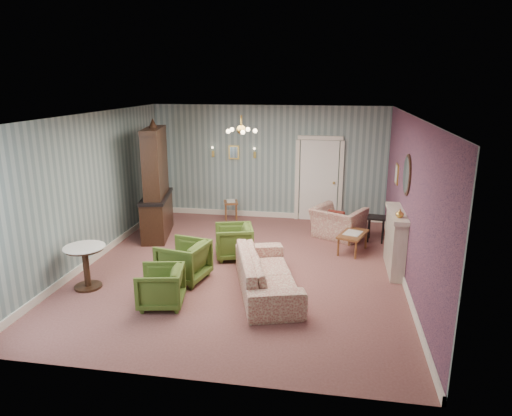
% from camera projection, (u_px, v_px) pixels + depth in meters
% --- Properties ---
extents(floor, '(7.00, 7.00, 0.00)m').
position_uv_depth(floor, '(242.00, 268.00, 8.93)').
color(floor, brown).
rests_on(floor, ground).
extents(ceiling, '(7.00, 7.00, 0.00)m').
position_uv_depth(ceiling, '(241.00, 115.00, 8.15)').
color(ceiling, white).
rests_on(ceiling, ground).
extents(wall_back, '(6.00, 0.00, 6.00)m').
position_uv_depth(wall_back, '(268.00, 163.00, 11.87)').
color(wall_back, slate).
rests_on(wall_back, ground).
extents(wall_front, '(6.00, 0.00, 6.00)m').
position_uv_depth(wall_front, '(181.00, 268.00, 5.22)').
color(wall_front, slate).
rests_on(wall_front, ground).
extents(wall_left, '(0.00, 7.00, 7.00)m').
position_uv_depth(wall_left, '(91.00, 189.00, 9.02)').
color(wall_left, slate).
rests_on(wall_left, ground).
extents(wall_right, '(0.00, 7.00, 7.00)m').
position_uv_depth(wall_right, '(410.00, 202.00, 8.06)').
color(wall_right, slate).
rests_on(wall_right, ground).
extents(wall_right_floral, '(0.00, 7.00, 7.00)m').
position_uv_depth(wall_right_floral, '(409.00, 202.00, 8.06)').
color(wall_right_floral, '#A45261').
rests_on(wall_right_floral, ground).
extents(door, '(1.12, 0.12, 2.16)m').
position_uv_depth(door, '(319.00, 179.00, 11.72)').
color(door, white).
rests_on(door, floor).
extents(olive_chair_a, '(0.77, 0.80, 0.71)m').
position_uv_depth(olive_chair_a, '(161.00, 285.00, 7.35)').
color(olive_chair_a, '#445E20').
rests_on(olive_chair_a, floor).
extents(olive_chair_b, '(0.88, 0.92, 0.80)m').
position_uv_depth(olive_chair_b, '(184.00, 259.00, 8.30)').
color(olive_chair_b, '#445E20').
rests_on(olive_chair_b, floor).
extents(olive_chair_c, '(0.86, 0.89, 0.75)m').
position_uv_depth(olive_chair_c, '(234.00, 240.00, 9.35)').
color(olive_chair_c, '#445E20').
rests_on(olive_chair_c, floor).
extents(sofa_chintz, '(1.29, 2.38, 0.89)m').
position_uv_depth(sofa_chintz, '(267.00, 267.00, 7.83)').
color(sofa_chintz, brown).
rests_on(sofa_chintz, floor).
extents(wingback_chair, '(1.28, 1.12, 0.94)m').
position_uv_depth(wingback_chair, '(338.00, 218.00, 10.54)').
color(wingback_chair, brown).
rests_on(wingback_chair, floor).
extents(dresser, '(0.86, 1.66, 2.64)m').
position_uv_depth(dresser, '(155.00, 180.00, 10.45)').
color(dresser, black).
rests_on(dresser, floor).
extents(fireplace, '(0.30, 1.40, 1.16)m').
position_uv_depth(fireplace, '(395.00, 241.00, 8.69)').
color(fireplace, beige).
rests_on(fireplace, floor).
extents(mantel_vase, '(0.15, 0.15, 0.15)m').
position_uv_depth(mantel_vase, '(400.00, 213.00, 8.14)').
color(mantel_vase, gold).
rests_on(mantel_vase, fireplace).
extents(oval_mirror, '(0.04, 0.76, 0.84)m').
position_uv_depth(oval_mirror, '(407.00, 175.00, 8.34)').
color(oval_mirror, white).
rests_on(oval_mirror, wall_right).
extents(framed_print, '(0.04, 0.34, 0.42)m').
position_uv_depth(framed_print, '(397.00, 174.00, 9.69)').
color(framed_print, gold).
rests_on(framed_print, wall_right).
extents(coffee_table, '(0.71, 0.93, 0.42)m').
position_uv_depth(coffee_table, '(352.00, 242.00, 9.69)').
color(coffee_table, brown).
rests_on(coffee_table, floor).
extents(side_table_black, '(0.44, 0.44, 0.58)m').
position_uv_depth(side_table_black, '(376.00, 229.00, 10.33)').
color(side_table_black, black).
rests_on(side_table_black, floor).
extents(pedestal_table, '(0.85, 0.85, 0.77)m').
position_uv_depth(pedestal_table, '(86.00, 267.00, 7.98)').
color(pedestal_table, black).
rests_on(pedestal_table, floor).
extents(nesting_table, '(0.45, 0.51, 0.57)m').
position_uv_depth(nesting_table, '(231.00, 211.00, 11.79)').
color(nesting_table, brown).
rests_on(nesting_table, floor).
extents(gilt_mirror_back, '(0.28, 0.06, 0.36)m').
position_uv_depth(gilt_mirror_back, '(234.00, 152.00, 11.91)').
color(gilt_mirror_back, gold).
rests_on(gilt_mirror_back, wall_back).
extents(sconce_left, '(0.16, 0.12, 0.30)m').
position_uv_depth(sconce_left, '(213.00, 152.00, 11.98)').
color(sconce_left, gold).
rests_on(sconce_left, wall_back).
extents(sconce_right, '(0.16, 0.12, 0.30)m').
position_uv_depth(sconce_right, '(255.00, 153.00, 11.80)').
color(sconce_right, gold).
rests_on(sconce_right, wall_back).
extents(chandelier, '(0.56, 0.56, 0.36)m').
position_uv_depth(chandelier, '(241.00, 131.00, 8.22)').
color(chandelier, gold).
rests_on(chandelier, ceiling).
extents(burgundy_cushion, '(0.41, 0.28, 0.39)m').
position_uv_depth(burgundy_cushion, '(336.00, 219.00, 10.41)').
color(burgundy_cushion, '#5E1E17').
rests_on(burgundy_cushion, wingback_chair).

